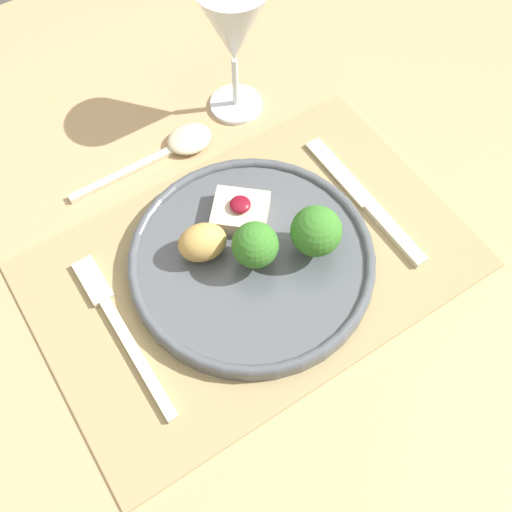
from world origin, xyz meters
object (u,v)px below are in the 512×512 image
object	(u,v)px
dinner_plate	(257,255)
spoon	(178,145)
wine_glass_near	(233,29)
knife	(371,207)
fork	(117,322)

from	to	relation	value
dinner_plate	spoon	xyz separation A→B (m)	(0.01, 0.19, -0.01)
spoon	wine_glass_near	world-z (taller)	wine_glass_near
spoon	dinner_plate	bearing A→B (deg)	-91.38
knife	spoon	size ratio (longest dim) A/B	1.08
knife	wine_glass_near	xyz separation A→B (m)	(-0.04, 0.23, 0.12)
spoon	knife	bearing A→B (deg)	-53.96
knife	wine_glass_near	world-z (taller)	wine_glass_near
spoon	fork	bearing A→B (deg)	-133.46
fork	knife	bearing A→B (deg)	-3.04
knife	wine_glass_near	distance (m)	0.26
wine_glass_near	dinner_plate	bearing A→B (deg)	-116.51
dinner_plate	spoon	bearing A→B (deg)	87.55
dinner_plate	knife	world-z (taller)	dinner_plate
fork	spoon	world-z (taller)	spoon
dinner_plate	knife	distance (m)	0.15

